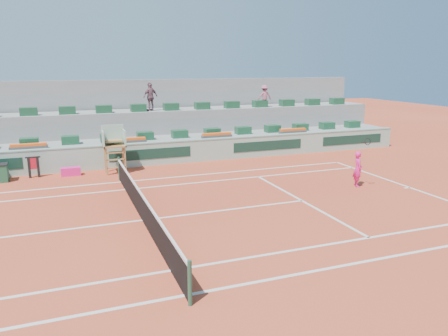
% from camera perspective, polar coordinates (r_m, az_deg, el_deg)
% --- Properties ---
extents(ground, '(90.00, 90.00, 0.00)m').
position_cam_1_polar(ground, '(15.67, -10.59, -6.73)').
color(ground, '#AA3821').
rests_on(ground, ground).
extents(seating_tier_lower, '(36.00, 4.00, 1.20)m').
position_cam_1_polar(seating_tier_lower, '(25.79, -14.92, 2.34)').
color(seating_tier_lower, gray).
rests_on(seating_tier_lower, ground).
extents(seating_tier_upper, '(36.00, 2.40, 2.60)m').
position_cam_1_polar(seating_tier_upper, '(27.25, -15.37, 4.38)').
color(seating_tier_upper, gray).
rests_on(seating_tier_upper, ground).
extents(stadium_back_wall, '(36.00, 0.40, 4.40)m').
position_cam_1_polar(stadium_back_wall, '(28.72, -15.80, 6.60)').
color(stadium_back_wall, gray).
rests_on(stadium_back_wall, ground).
extents(player_bag, '(0.93, 0.41, 0.41)m').
position_cam_1_polar(player_bag, '(22.73, -19.38, -0.43)').
color(player_bag, '#F01F86').
rests_on(player_bag, ground).
extents(spectator_mid, '(1.07, 0.79, 1.69)m').
position_cam_1_polar(spectator_mid, '(26.97, -9.58, 9.17)').
color(spectator_mid, '#7C525E').
rests_on(spectator_mid, seating_tier_upper).
extents(spectator_right, '(0.96, 0.61, 1.43)m').
position_cam_1_polar(spectator_right, '(29.16, 5.31, 9.34)').
color(spectator_right, '#A75369').
rests_on(spectator_right, seating_tier_upper).
extents(court_lines, '(23.89, 11.09, 0.01)m').
position_cam_1_polar(court_lines, '(15.67, -10.59, -6.72)').
color(court_lines, silver).
rests_on(court_lines, ground).
extents(tennis_net, '(0.10, 11.97, 1.10)m').
position_cam_1_polar(tennis_net, '(15.50, -10.67, -4.90)').
color(tennis_net, black).
rests_on(tennis_net, ground).
extents(advertising_hoarding, '(36.00, 0.34, 1.26)m').
position_cam_1_polar(advertising_hoarding, '(23.64, -14.30, 1.49)').
color(advertising_hoarding, '#90B5A2').
rests_on(advertising_hoarding, ground).
extents(umpire_chair, '(1.10, 0.90, 2.40)m').
position_cam_1_polar(umpire_chair, '(22.49, -14.19, 3.26)').
color(umpire_chair, olive).
rests_on(umpire_chair, ground).
extents(seat_row_lower, '(32.90, 0.60, 0.44)m').
position_cam_1_polar(seat_row_lower, '(24.77, -14.81, 3.84)').
color(seat_row_lower, '#18482B').
rests_on(seat_row_lower, seating_tier_lower).
extents(seat_row_upper, '(32.90, 0.60, 0.44)m').
position_cam_1_polar(seat_row_upper, '(26.47, -15.44, 7.44)').
color(seat_row_upper, '#18482B').
rests_on(seat_row_upper, seating_tier_upper).
extents(flower_planters, '(26.80, 0.36, 0.28)m').
position_cam_1_polar(flower_planters, '(23.89, -18.17, 3.07)').
color(flower_planters, '#464646').
rests_on(flower_planters, seating_tier_lower).
extents(towel_rack, '(0.68, 0.11, 1.03)m').
position_cam_1_polar(towel_rack, '(22.90, -23.62, 0.32)').
color(towel_rack, black).
rests_on(towel_rack, ground).
extents(tennis_player, '(0.56, 0.90, 2.28)m').
position_cam_1_polar(tennis_player, '(20.32, 17.08, -0.08)').
color(tennis_player, '#F01F86').
rests_on(tennis_player, ground).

